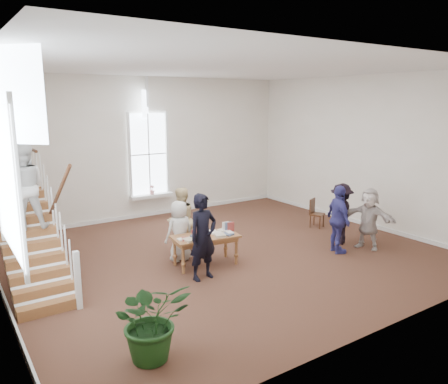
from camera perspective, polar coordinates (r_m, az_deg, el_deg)
ground at (r=10.99m, az=0.16°, el=-8.06°), size 10.00×10.00×0.00m
room_shell at (r=14.58m, az=-9.49°, el=-1.58°), size 10.49×10.00×10.00m
staircase at (r=9.68m, az=-24.42°, el=-1.89°), size 1.10×4.10×2.92m
library_table at (r=10.09m, az=-2.40°, el=-6.14°), size 1.60×0.95×0.77m
police_officer at (r=9.25m, az=-2.76°, el=-5.87°), size 0.73×0.52×1.86m
elderly_woman at (r=10.40m, az=-5.83°, el=-5.08°), size 0.74×0.51×1.45m
person_yellow at (r=10.93m, az=-5.68°, el=-3.69°), size 0.93×0.81×1.65m
woman_cluster_a at (r=11.20m, az=14.72°, el=-3.49°), size 0.74×1.09×1.71m
woman_cluster_b at (r=11.93m, az=15.03°, el=-2.78°), size 1.21×1.03×1.63m
woman_cluster_c at (r=11.77m, az=18.36°, el=-3.31°), size 0.87×1.54×1.58m
floor_plant at (r=6.69m, az=-9.38°, el=-16.13°), size 1.25×1.13×1.24m
side_chair at (r=13.42m, az=11.81°, el=-2.53°), size 0.49×0.49×0.86m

